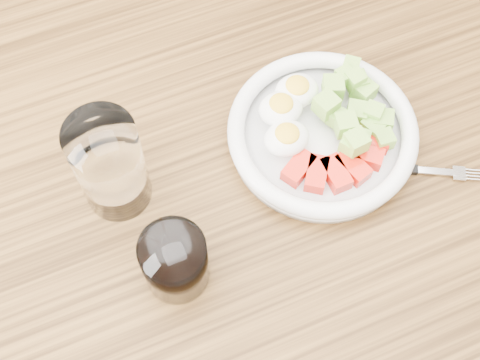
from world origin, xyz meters
TOP-DOWN VIEW (x-y plane):
  - ground at (0.00, 0.00)m, footprint 4.00×4.00m
  - dining_table at (0.00, 0.00)m, footprint 1.50×0.90m
  - bowl at (0.12, 0.04)m, footprint 0.24×0.24m
  - fork at (0.19, -0.04)m, footprint 0.16×0.09m
  - water_glass at (-0.15, 0.07)m, footprint 0.08×0.08m
  - coffee_glass at (-0.12, -0.06)m, footprint 0.08×0.08m

SIDE VIEW (x-z plane):
  - ground at x=0.00m, z-range 0.00..0.00m
  - dining_table at x=0.00m, z-range 0.28..1.05m
  - fork at x=0.19m, z-range 0.77..0.78m
  - bowl at x=0.12m, z-range 0.76..0.82m
  - coffee_glass at x=-0.12m, z-range 0.77..0.86m
  - water_glass at x=-0.15m, z-range 0.77..0.92m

